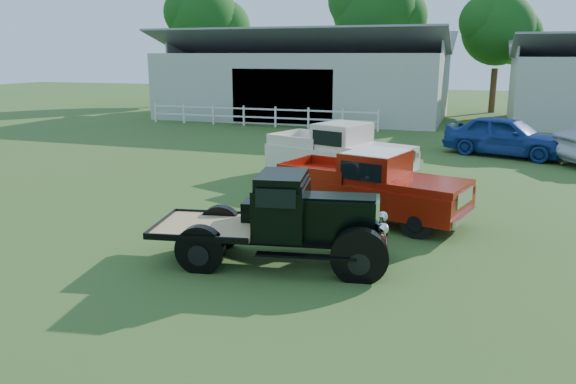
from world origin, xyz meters
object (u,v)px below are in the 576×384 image
(vintage_flatbed, at_px, (278,219))
(white_pickup, at_px, (339,152))
(red_pickup, at_px, (371,185))
(misc_car_blue, at_px, (506,136))

(vintage_flatbed, bearing_deg, white_pickup, 84.78)
(red_pickup, relative_size, misc_car_blue, 1.00)
(vintage_flatbed, xyz_separation_m, misc_car_blue, (4.78, 14.69, -0.09))
(white_pickup, xyz_separation_m, misc_car_blue, (5.46, 6.74, -0.11))
(misc_car_blue, bearing_deg, white_pickup, 160.21)
(red_pickup, xyz_separation_m, misc_car_blue, (3.57, 11.01, -0.06))
(misc_car_blue, bearing_deg, red_pickup, -178.74)
(white_pickup, bearing_deg, misc_car_blue, 71.47)
(vintage_flatbed, xyz_separation_m, white_pickup, (-0.68, 7.96, 0.02))
(red_pickup, distance_m, white_pickup, 4.67)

